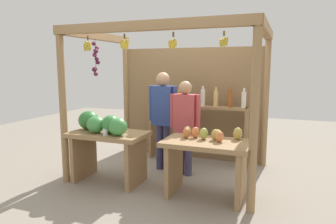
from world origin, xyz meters
TOP-DOWN VIEW (x-y plane):
  - ground_plane at (0.00, 0.00)m, footprint 12.00×12.00m
  - market_stall at (-0.01, 0.39)m, footprint 2.75×1.94m
  - fruit_counter_left at (-0.76, -0.71)m, footprint 1.14×0.64m
  - fruit_counter_right at (0.72, -0.67)m, footprint 1.10×0.64m
  - bottle_shelf_unit at (0.21, 0.69)m, footprint 1.76×0.22m
  - vendor_man at (-0.20, 0.10)m, footprint 0.48×0.21m
  - vendor_woman at (0.21, -0.02)m, footprint 0.48×0.20m

SIDE VIEW (x-z plane):
  - ground_plane at x=0.00m, z-range 0.00..0.00m
  - fruit_counter_right at x=0.72m, z-range 0.10..1.00m
  - fruit_counter_left at x=-0.76m, z-range 0.17..1.18m
  - bottle_shelf_unit at x=0.21m, z-range 0.14..1.49m
  - vendor_woman at x=0.21m, z-range 0.13..1.59m
  - vendor_man at x=-0.20m, z-range 0.16..1.74m
  - market_stall at x=-0.01m, z-range 0.20..2.43m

